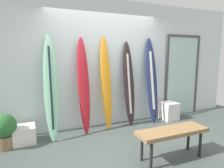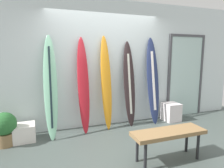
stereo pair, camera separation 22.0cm
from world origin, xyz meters
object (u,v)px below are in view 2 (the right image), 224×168
(surfboard_crimson, at_px, (83,85))
(glass_door, at_px, (185,75))
(surfboard_sunset, at_px, (106,83))
(potted_plant, at_px, (5,127))
(display_block_left, at_px, (25,132))
(bench, at_px, (169,134))
(surfboard_charcoal, at_px, (129,85))
(display_block_center, at_px, (171,112))
(surfboard_navy, at_px, (153,81))
(surfboard_seafoam, at_px, (50,87))

(surfboard_crimson, height_order, glass_door, glass_door)
(surfboard_sunset, relative_size, potted_plant, 3.32)
(surfboard_sunset, distance_m, display_block_left, 1.86)
(potted_plant, relative_size, bench, 0.53)
(surfboard_sunset, relative_size, display_block_left, 5.06)
(surfboard_charcoal, bearing_deg, bench, -92.51)
(display_block_center, distance_m, potted_plant, 3.61)
(glass_door, bearing_deg, display_block_center, -155.68)
(surfboard_navy, height_order, potted_plant, surfboard_navy)
(surfboard_navy, bearing_deg, glass_door, 10.36)
(surfboard_sunset, bearing_deg, display_block_center, -3.13)
(display_block_left, relative_size, glass_door, 0.19)
(display_block_center, bearing_deg, surfboard_sunset, 176.87)
(surfboard_seafoam, bearing_deg, glass_door, 4.56)
(surfboard_crimson, xyz_separation_m, display_block_left, (-1.15, -0.08, -0.83))
(glass_door, bearing_deg, surfboard_charcoal, -174.07)
(surfboard_crimson, distance_m, bench, 1.92)
(surfboard_navy, bearing_deg, surfboard_sunset, 178.89)
(surfboard_crimson, relative_size, potted_plant, 3.25)
(surfboard_charcoal, bearing_deg, potted_plant, -174.78)
(bench, bearing_deg, surfboard_charcoal, 87.49)
(surfboard_charcoal, xyz_separation_m, potted_plant, (-2.50, -0.23, -0.60))
(surfboard_crimson, bearing_deg, display_block_center, -1.41)
(display_block_left, height_order, display_block_center, display_block_center)
(surfboard_seafoam, height_order, display_block_left, surfboard_seafoam)
(surfboard_navy, distance_m, display_block_left, 2.92)
(surfboard_seafoam, distance_m, surfboard_sunset, 1.15)
(potted_plant, bearing_deg, bench, -29.20)
(surfboard_seafoam, relative_size, display_block_center, 4.65)
(surfboard_seafoam, relative_size, surfboard_sunset, 0.99)
(surfboard_crimson, height_order, display_block_center, surfboard_crimson)
(surfboard_seafoam, xyz_separation_m, surfboard_navy, (2.29, 0.07, -0.01))
(display_block_left, bearing_deg, potted_plant, -159.95)
(surfboard_sunset, height_order, display_block_left, surfboard_sunset)
(potted_plant, bearing_deg, display_block_center, 2.16)
(glass_door, bearing_deg, surfboard_navy, -169.64)
(display_block_left, xyz_separation_m, display_block_center, (3.30, 0.03, 0.06))
(display_block_left, distance_m, glass_door, 4.02)
(surfboard_navy, bearing_deg, surfboard_crimson, -179.48)
(display_block_left, bearing_deg, display_block_center, 0.45)
(surfboard_sunset, height_order, glass_door, glass_door)
(surfboard_seafoam, height_order, display_block_center, surfboard_seafoam)
(surfboard_seafoam, bearing_deg, surfboard_crimson, 4.87)
(display_block_left, height_order, glass_door, glass_door)
(surfboard_sunset, xyz_separation_m, display_block_center, (1.65, -0.09, -0.78))
(glass_door, bearing_deg, display_block_left, -175.68)
(surfboard_seafoam, xyz_separation_m, potted_plant, (-0.81, -0.13, -0.66))
(bench, bearing_deg, potted_plant, 150.80)
(surfboard_sunset, relative_size, surfboard_charcoal, 1.06)
(surfboard_sunset, height_order, potted_plant, surfboard_sunset)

